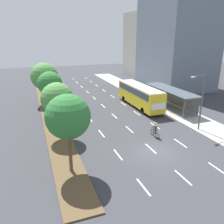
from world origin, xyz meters
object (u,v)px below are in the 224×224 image
(median_tree_nearest, at_px, (68,117))
(streetlight, at_px, (201,99))
(cyclist, at_px, (155,130))
(median_tree_third, at_px, (50,84))
(median_tree_fourth, at_px, (44,76))
(median_tree_second, at_px, (57,99))
(bus, at_px, (140,94))
(bus_shelter, at_px, (171,96))

(median_tree_nearest, xyz_separation_m, streetlight, (15.55, 3.49, -0.92))
(cyclist, bearing_deg, streetlight, -1.07)
(median_tree_nearest, bearing_deg, cyclist, 19.98)
(median_tree_nearest, height_order, median_tree_third, median_tree_nearest)
(median_tree_third, relative_size, median_tree_fourth, 0.94)
(median_tree_second, bearing_deg, median_tree_third, 90.47)
(bus, distance_m, cyclist, 11.44)
(median_tree_third, bearing_deg, bus, 2.02)
(median_tree_fourth, bearing_deg, bus, -25.55)
(bus_shelter, relative_size, streetlight, 1.68)
(bus_shelter, distance_m, median_tree_nearest, 21.61)
(bus_shelter, bearing_deg, median_tree_third, 173.99)
(median_tree_second, bearing_deg, bus_shelter, 16.18)
(median_tree_third, height_order, streetlight, streetlight)
(median_tree_nearest, xyz_separation_m, median_tree_fourth, (-0.21, 20.92, -0.25))
(median_tree_third, height_order, median_tree_fourth, median_tree_fourth)
(bus, distance_m, median_tree_third, 13.66)
(bus_shelter, distance_m, cyclist, 11.56)
(bus_shelter, height_order, bus, bus)
(median_tree_fourth, bearing_deg, median_tree_nearest, -89.41)
(bus_shelter, height_order, cyclist, bus_shelter)
(bus_shelter, xyz_separation_m, median_tree_fourth, (-17.88, 8.83, 2.69))
(median_tree_nearest, relative_size, streetlight, 0.99)
(bus, bearing_deg, streetlight, -78.78)
(cyclist, distance_m, median_tree_second, 11.04)
(cyclist, bearing_deg, median_tree_second, 161.10)
(bus, height_order, median_tree_fourth, median_tree_fourth)
(cyclist, xyz_separation_m, median_tree_third, (-9.92, 10.35, 3.89))
(median_tree_nearest, distance_m, median_tree_third, 13.95)
(bus_shelter, bearing_deg, median_tree_second, -163.82)
(median_tree_second, distance_m, median_tree_fourth, 13.95)
(cyclist, distance_m, median_tree_nearest, 11.27)
(bus, xyz_separation_m, median_tree_fourth, (-13.60, 6.50, 2.49))
(bus_shelter, relative_size, median_tree_second, 1.81)
(median_tree_third, bearing_deg, cyclist, -46.23)
(bus, relative_size, streetlight, 1.74)
(median_tree_second, bearing_deg, median_tree_fourth, 91.04)
(median_tree_third, bearing_deg, streetlight, -33.88)
(median_tree_second, bearing_deg, bus, 29.16)
(cyclist, xyz_separation_m, median_tree_second, (-9.86, 3.38, 3.64))
(bus, height_order, median_tree_third, median_tree_third)
(bus, distance_m, median_tree_second, 15.47)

